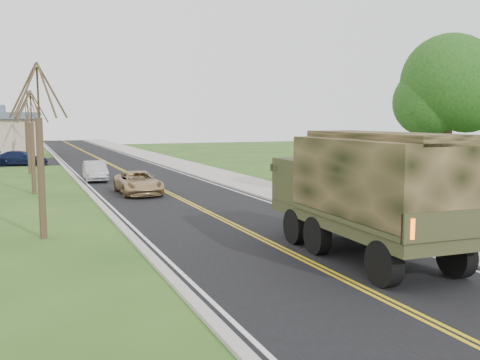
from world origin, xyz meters
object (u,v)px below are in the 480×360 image
military_truck (366,186)px  suv_champagne (138,183)px  sedan_silver (95,171)px  pickup_navy (455,194)px

military_truck → suv_champagne: bearing=104.2°
military_truck → sedan_silver: (-4.81, 23.82, -1.51)m
sedan_silver → pickup_navy: pickup_navy is taller
suv_champagne → sedan_silver: (-1.35, 7.61, 0.02)m
suv_champagne → pickup_navy: pickup_navy is taller
military_truck → suv_champagne: 16.65m
suv_champagne → military_truck: bearing=-78.4°
suv_champagne → sedan_silver: sedan_silver is taller
military_truck → suv_champagne: size_ratio=1.68×
suv_champagne → pickup_navy: bearing=-40.9°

